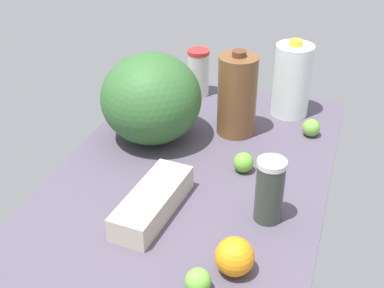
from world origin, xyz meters
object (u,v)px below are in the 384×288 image
at_px(tumbler_cup, 198,72).
at_px(chocolate_milk_jug, 237,95).
at_px(egg_carton, 153,202).
at_px(lime_far_back, 198,281).
at_px(shaker_bottle, 270,190).
at_px(lime_by_jug, 243,162).
at_px(milk_jug, 292,80).
at_px(lime_beside_bowl, 311,128).
at_px(watermelon, 151,98).
at_px(orange_loose, 235,257).

bearing_deg(tumbler_cup, chocolate_milk_jug, 40.83).
distance_m(egg_carton, lime_far_back, 0.29).
bearing_deg(shaker_bottle, chocolate_milk_jug, -155.58).
height_order(lime_far_back, lime_by_jug, lime_by_jug).
height_order(milk_jug, lime_beside_bowl, milk_jug).
height_order(tumbler_cup, shaker_bottle, same).
xyz_separation_m(egg_carton, lime_by_jug, (-0.26, 0.18, -0.00)).
bearing_deg(shaker_bottle, watermelon, -123.89).
xyz_separation_m(egg_carton, orange_loose, (0.14, 0.25, 0.01)).
height_order(lime_far_back, orange_loose, orange_loose).
relative_size(watermelon, lime_by_jug, 5.30).
bearing_deg(chocolate_milk_jug, tumbler_cup, -139.17).
relative_size(egg_carton, lime_by_jug, 5.01).
xyz_separation_m(shaker_bottle, milk_jug, (-0.59, -0.04, 0.04)).
bearing_deg(lime_by_jug, tumbler_cup, -148.32).
relative_size(milk_jug, orange_loose, 2.97).
xyz_separation_m(chocolate_milk_jug, egg_carton, (0.47, -0.10, -0.10)).
distance_m(watermelon, lime_by_jug, 0.35).
relative_size(chocolate_milk_jug, lime_far_back, 4.90).
relative_size(chocolate_milk_jug, tumbler_cup, 1.62).
xyz_separation_m(watermelon, lime_by_jug, (0.10, 0.32, -0.11)).
bearing_deg(milk_jug, shaker_bottle, 3.97).
relative_size(watermelon, lime_far_back, 5.46).
distance_m(tumbler_cup, lime_far_back, 0.97).
bearing_deg(shaker_bottle, lime_by_jug, -150.39).
height_order(egg_carton, lime_beside_bowl, egg_carton).
height_order(chocolate_milk_jug, shaker_bottle, chocolate_milk_jug).
distance_m(chocolate_milk_jug, shaker_bottle, 0.45).
bearing_deg(watermelon, tumbler_cup, 173.38).
bearing_deg(lime_beside_bowl, watermelon, -70.23).
xyz_separation_m(tumbler_cup, shaker_bottle, (0.64, 0.38, 0.00)).
height_order(milk_jug, watermelon, watermelon).
height_order(chocolate_milk_jug, egg_carton, chocolate_milk_jug).
distance_m(watermelon, orange_loose, 0.64).
distance_m(egg_carton, orange_loose, 0.29).
height_order(chocolate_milk_jug, milk_jug, chocolate_milk_jug).
height_order(chocolate_milk_jug, lime_by_jug, chocolate_milk_jug).
relative_size(tumbler_cup, milk_jug, 0.65).
distance_m(milk_jug, lime_by_jug, 0.42).
height_order(milk_jug, lime_by_jug, milk_jug).
xyz_separation_m(shaker_bottle, egg_carton, (0.07, -0.28, -0.05)).
distance_m(lime_far_back, orange_loose, 0.10).
bearing_deg(lime_far_back, lime_by_jug, -178.25).
relative_size(tumbler_cup, shaker_bottle, 0.99).
xyz_separation_m(tumbler_cup, lime_beside_bowl, (0.18, 0.43, -0.06)).
height_order(lime_far_back, lime_beside_bowl, same).
height_order(milk_jug, lime_far_back, milk_jug).
distance_m(tumbler_cup, milk_jug, 0.35).
bearing_deg(egg_carton, orange_loose, 65.74).
xyz_separation_m(lime_beside_bowl, lime_by_jug, (0.27, -0.16, 0.00)).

